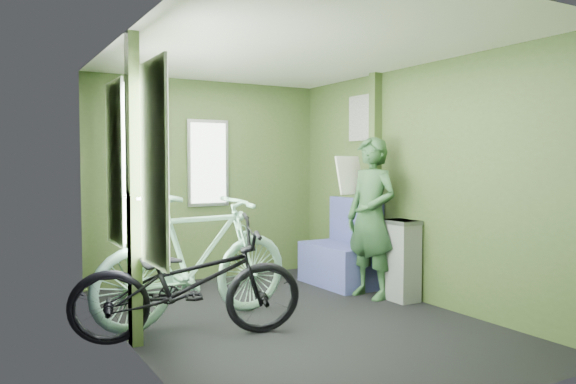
# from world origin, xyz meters

# --- Properties ---
(room) EXTENTS (4.00, 4.02, 2.31)m
(room) POSITION_xyz_m (-0.04, 0.04, 1.44)
(room) COLOR black
(room) RESTS_ON ground
(bicycle_black) EXTENTS (1.88, 1.18, 1.02)m
(bicycle_black) POSITION_xyz_m (-0.99, -0.12, 0.00)
(bicycle_black) COLOR black
(bicycle_black) RESTS_ON ground
(bicycle_mint) EXTENTS (1.90, 0.87, 1.14)m
(bicycle_mint) POSITION_xyz_m (-0.76, 0.31, 0.00)
(bicycle_mint) COLOR #8ECBAC
(bicycle_mint) RESTS_ON ground
(passenger) EXTENTS (0.48, 0.70, 1.61)m
(passenger) POSITION_xyz_m (1.08, 0.32, 0.81)
(passenger) COLOR #2D542F
(passenger) RESTS_ON ground
(waste_box) EXTENTS (0.23, 0.33, 0.79)m
(waste_box) POSITION_xyz_m (1.26, 0.06, 0.40)
(waste_box) COLOR gray
(waste_box) RESTS_ON ground
(bench_seat) EXTENTS (0.53, 0.92, 0.96)m
(bench_seat) POSITION_xyz_m (1.15, 0.93, 0.28)
(bench_seat) COLOR navy
(bench_seat) RESTS_ON ground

